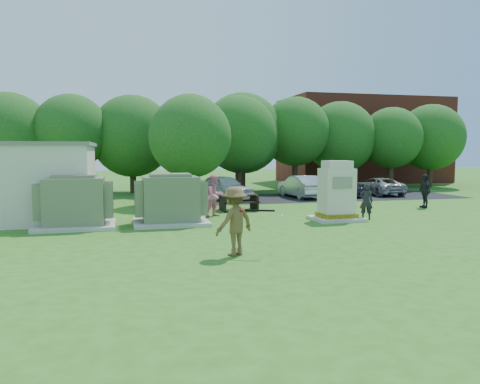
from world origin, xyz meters
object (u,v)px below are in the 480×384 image
object	(u,v)px
car_white	(224,187)
car_dark	(343,186)
transformer_left	(75,203)
picnic_table	(239,200)
person_at_picnic	(215,196)
person_walking_right	(425,191)
transformer_right	(171,200)
person_by_generator	(366,202)
car_silver_b	(378,186)
batter	(235,221)
generator_cabinet	(337,194)
car_silver_a	(301,186)

from	to	relation	value
car_white	car_dark	xyz separation A→B (m)	(8.09, 0.03, -0.11)
transformer_left	picnic_table	bearing A→B (deg)	25.70
person_at_picnic	person_walking_right	size ratio (longest dim) A/B	1.08
transformer_right	person_by_generator	size ratio (longest dim) A/B	1.90
car_dark	car_silver_b	bearing A→B (deg)	13.53
picnic_table	car_dark	distance (m)	10.37
transformer_left	batter	distance (m)	7.94
generator_cabinet	batter	world-z (taller)	generator_cabinet
picnic_table	person_walking_right	distance (m)	9.85
car_dark	car_silver_a	bearing A→B (deg)	-161.70
car_silver_a	person_by_generator	bearing A→B (deg)	81.21
car_dark	batter	bearing A→B (deg)	-114.47
transformer_left	person_by_generator	xyz separation A→B (m)	(12.10, -0.77, -0.18)
transformer_left	car_silver_b	size ratio (longest dim) A/B	0.71
person_by_generator	car_dark	size ratio (longest dim) A/B	0.36
car_white	picnic_table	bearing A→B (deg)	-119.23
person_at_picnic	car_dark	bearing A→B (deg)	6.07
transformer_left	generator_cabinet	size ratio (longest dim) A/B	1.17
car_dark	car_silver_b	distance (m)	2.69
transformer_right	batter	bearing A→B (deg)	-79.00
transformer_left	person_walking_right	bearing A→B (deg)	7.59
transformer_left	car_silver_a	bearing A→B (deg)	34.89
person_at_picnic	car_white	xyz separation A→B (m)	(2.07, 7.67, -0.21)
person_by_generator	person_at_picnic	bearing A→B (deg)	1.78
car_silver_a	car_dark	world-z (taller)	car_silver_a
car_silver_a	generator_cabinet	bearing A→B (deg)	73.30
person_by_generator	person_walking_right	distance (m)	5.95
person_by_generator	picnic_table	bearing A→B (deg)	-19.58
person_walking_right	car_silver_a	xyz separation A→B (m)	(-4.30, 6.70, -0.17)
person_by_generator	person_at_picnic	distance (m)	6.71
picnic_table	generator_cabinet	bearing A→B (deg)	-52.23
transformer_right	person_by_generator	bearing A→B (deg)	-5.24
transformer_left	car_silver_b	xyz separation A→B (m)	(18.71, 9.52, -0.38)
car_white	car_dark	size ratio (longest dim) A/B	0.99
picnic_table	car_white	size ratio (longest dim) A/B	0.43
person_by_generator	car_white	bearing A→B (deg)	-44.24
generator_cabinet	car_silver_b	size ratio (longest dim) A/B	0.61
picnic_table	person_at_picnic	bearing A→B (deg)	-129.86
transformer_left	person_at_picnic	size ratio (longest dim) A/B	1.57
person_by_generator	car_silver_b	world-z (taller)	person_by_generator
person_at_picnic	car_silver_a	size ratio (longest dim) A/B	0.44
person_by_generator	car_dark	bearing A→B (deg)	-87.66
generator_cabinet	person_walking_right	distance (m)	7.12
car_white	car_silver_a	xyz separation A→B (m)	(4.96, -0.37, -0.03)
transformer_left	batter	bearing A→B (deg)	-51.78
transformer_right	generator_cabinet	world-z (taller)	generator_cabinet
car_white	car_dark	distance (m)	8.09
car_white	transformer_right	bearing A→B (deg)	-138.63
batter	car_silver_b	bearing A→B (deg)	-159.16
picnic_table	car_dark	size ratio (longest dim) A/B	0.43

